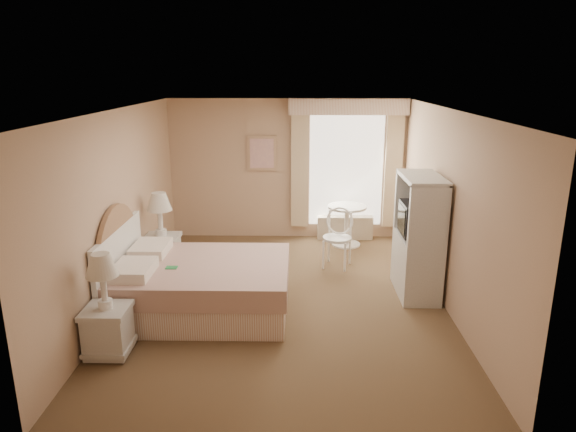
{
  "coord_description": "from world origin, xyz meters",
  "views": [
    {
      "loc": [
        0.17,
        -6.32,
        2.96
      ],
      "look_at": [
        0.06,
        0.3,
        1.08
      ],
      "focal_mm": 32.0,
      "sensor_mm": 36.0,
      "label": 1
    }
  ],
  "objects_px": {
    "nightstand_near": "(107,318)",
    "cafe_chair": "(338,233)",
    "armoire": "(418,246)",
    "round_table": "(347,219)",
    "nightstand_far": "(162,244)",
    "bed": "(195,284)"
  },
  "relations": [
    {
      "from": "nightstand_near",
      "to": "cafe_chair",
      "type": "height_order",
      "value": "nightstand_near"
    },
    {
      "from": "nightstand_near",
      "to": "armoire",
      "type": "relative_size",
      "value": 0.69
    },
    {
      "from": "armoire",
      "to": "round_table",
      "type": "bearing_deg",
      "value": 110.95
    },
    {
      "from": "nightstand_far",
      "to": "armoire",
      "type": "xyz_separation_m",
      "value": [
        3.65,
        -0.65,
        0.22
      ]
    },
    {
      "from": "bed",
      "to": "nightstand_far",
      "type": "height_order",
      "value": "bed"
    },
    {
      "from": "nightstand_near",
      "to": "nightstand_far",
      "type": "xyz_separation_m",
      "value": [
        0.0,
        2.31,
        0.04
      ]
    },
    {
      "from": "armoire",
      "to": "cafe_chair",
      "type": "bearing_deg",
      "value": 133.89
    },
    {
      "from": "nightstand_near",
      "to": "nightstand_far",
      "type": "height_order",
      "value": "nightstand_far"
    },
    {
      "from": "nightstand_near",
      "to": "armoire",
      "type": "distance_m",
      "value": 4.02
    },
    {
      "from": "bed",
      "to": "nightstand_far",
      "type": "bearing_deg",
      "value": 120.43
    },
    {
      "from": "nightstand_far",
      "to": "cafe_chair",
      "type": "distance_m",
      "value": 2.69
    },
    {
      "from": "cafe_chair",
      "to": "armoire",
      "type": "distance_m",
      "value": 1.44
    },
    {
      "from": "armoire",
      "to": "nightstand_far",
      "type": "bearing_deg",
      "value": 169.95
    },
    {
      "from": "nightstand_near",
      "to": "round_table",
      "type": "distance_m",
      "value": 4.67
    },
    {
      "from": "bed",
      "to": "round_table",
      "type": "height_order",
      "value": "bed"
    },
    {
      "from": "nightstand_far",
      "to": "round_table",
      "type": "xyz_separation_m",
      "value": [
        2.88,
        1.36,
        0.01
      ]
    },
    {
      "from": "bed",
      "to": "nightstand_near",
      "type": "bearing_deg",
      "value": -123.69
    },
    {
      "from": "bed",
      "to": "nightstand_far",
      "type": "xyz_separation_m",
      "value": [
        -0.72,
        1.23,
        0.11
      ]
    },
    {
      "from": "round_table",
      "to": "cafe_chair",
      "type": "distance_m",
      "value": 1.0
    },
    {
      "from": "nightstand_near",
      "to": "bed",
      "type": "bearing_deg",
      "value": 56.31
    },
    {
      "from": "nightstand_near",
      "to": "armoire",
      "type": "xyz_separation_m",
      "value": [
        3.65,
        1.66,
        0.25
      ]
    },
    {
      "from": "nightstand_far",
      "to": "round_table",
      "type": "distance_m",
      "value": 3.19
    }
  ]
}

